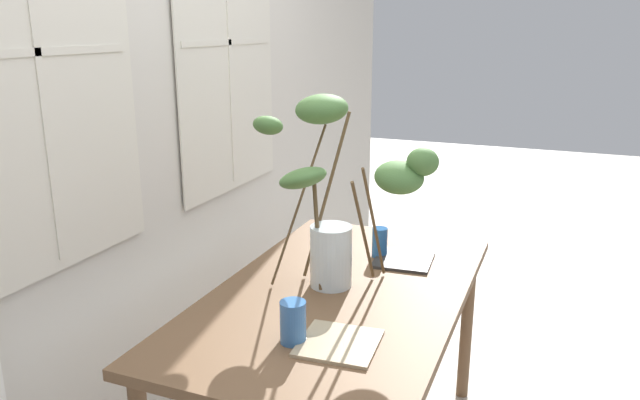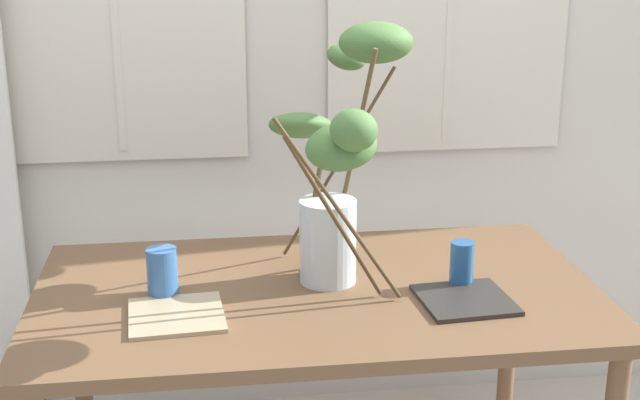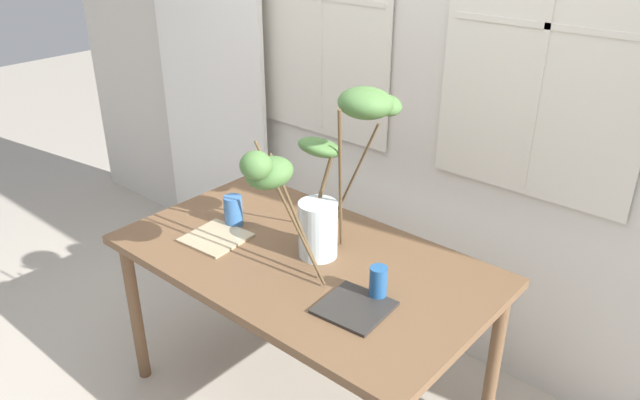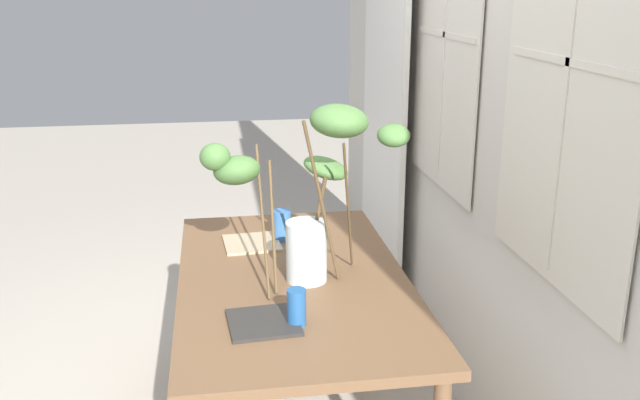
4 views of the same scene
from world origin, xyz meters
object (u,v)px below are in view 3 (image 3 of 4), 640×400
dining_table (303,273)px  plate_square_left (216,238)px  drinking_glass_blue_left (233,211)px  drinking_glass_blue_right (378,283)px  vase_with_branches (322,175)px  plate_square_right (354,307)px

dining_table → plate_square_left: bearing=-159.9°
drinking_glass_blue_left → drinking_glass_blue_right: (0.78, -0.03, -0.00)m
drinking_glass_blue_right → plate_square_left: 0.75m
vase_with_branches → plate_square_right: 0.49m
dining_table → vase_with_branches: (0.07, 0.03, 0.43)m
dining_table → drinking_glass_blue_left: 0.42m
vase_with_branches → dining_table: bearing=-152.7°
vase_with_branches → plate_square_right: vase_with_branches is taller
plate_square_left → drinking_glass_blue_right: bearing=7.6°
plate_square_left → plate_square_right: bearing=-0.5°
vase_with_branches → drinking_glass_blue_right: size_ratio=6.00×
vase_with_branches → drinking_glass_blue_left: bearing=-175.6°
drinking_glass_blue_right → drinking_glass_blue_left: bearing=177.7°
dining_table → plate_square_left: 0.39m
drinking_glass_blue_left → plate_square_left: drinking_glass_blue_left is taller
dining_table → drinking_glass_blue_left: (-0.40, -0.00, 0.14)m
plate_square_left → vase_with_branches: bearing=21.3°
drinking_glass_blue_left → drinking_glass_blue_right: bearing=-2.3°
drinking_glass_blue_right → plate_square_right: drinking_glass_blue_right is taller
dining_table → vase_with_branches: 0.44m
drinking_glass_blue_right → plate_square_right: 0.12m
drinking_glass_blue_right → plate_square_right: (-0.02, -0.11, -0.06)m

